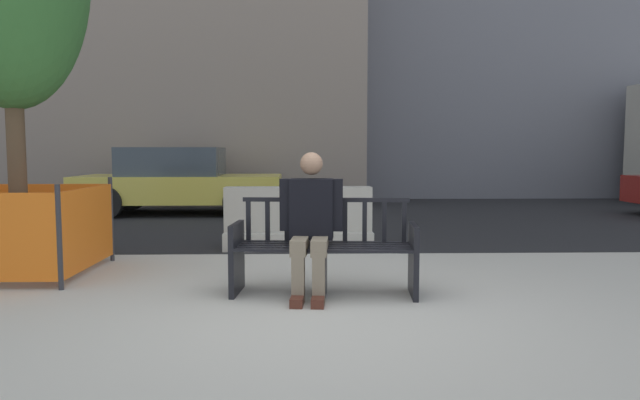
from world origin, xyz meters
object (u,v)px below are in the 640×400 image
object	(u,v)px
street_bench	(324,251)
seated_person	(311,221)
construction_fence	(20,227)
car_taxi_near	(179,181)
jersey_barrier_centre	(298,223)

from	to	relation	value
street_bench	seated_person	world-z (taller)	seated_person
seated_person	construction_fence	world-z (taller)	seated_person
street_bench	construction_fence	distance (m)	3.38
seated_person	car_taxi_near	size ratio (longest dim) A/B	0.31
seated_person	construction_fence	size ratio (longest dim) A/B	0.87
street_bench	jersey_barrier_centre	size ratio (longest dim) A/B	0.86
street_bench	seated_person	bearing A→B (deg)	-159.82
street_bench	construction_fence	size ratio (longest dim) A/B	1.15
car_taxi_near	seated_person	bearing A→B (deg)	-68.47
street_bench	car_taxi_near	distance (m)	7.41
seated_person	car_taxi_near	bearing A→B (deg)	111.53
seated_person	car_taxi_near	world-z (taller)	car_taxi_near
street_bench	car_taxi_near	bearing A→B (deg)	112.57
jersey_barrier_centre	construction_fence	world-z (taller)	construction_fence
seated_person	jersey_barrier_centre	distance (m)	2.61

